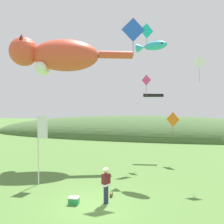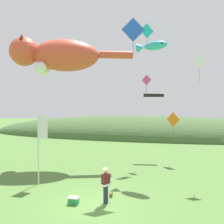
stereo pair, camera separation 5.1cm
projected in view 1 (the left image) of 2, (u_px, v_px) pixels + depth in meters
The scene contains 14 objects.
ground_plane at pixel (93, 205), 12.12m from camera, with size 120.00×120.00×0.00m, color #517A38.
distant_hill_ridge at pixel (159, 137), 36.76m from camera, with size 54.64×13.33×6.07m.
festival_attendant at pixel (106, 184), 12.24m from camera, with size 0.44×0.49×1.77m.
kite_spool at pixel (111, 195), 13.11m from camera, with size 0.12×0.26×0.26m.
picnic_cooler at pixel (74, 201), 12.17m from camera, with size 0.51×0.35×0.36m.
festival_banner_pole at pixel (40, 139), 15.07m from camera, with size 0.66×0.08×4.26m.
kite_giant_cat at pixel (57, 55), 20.42m from camera, with size 9.70×4.42×3.05m.
kite_fish_windsock at pixel (152, 46), 17.62m from camera, with size 2.37×1.45×0.71m.
kite_tube_streamer at pixel (154, 95), 22.50m from camera, with size 1.90×0.65×0.44m.
kite_diamond_teal at pixel (147, 31), 21.49m from camera, with size 1.09×0.74×2.20m.
kite_diamond_orange at pixel (173, 120), 20.51m from camera, with size 1.05×0.71×2.15m.
kite_diamond_pink at pixel (146, 80), 20.45m from camera, with size 0.80×0.38×1.78m.
kite_diamond_white at pixel (200, 62), 16.32m from camera, with size 0.87×0.03×1.77m.
kite_diamond_blue at pixel (133, 30), 15.50m from camera, with size 1.41×0.49×2.38m.
Camera 1 is at (3.60, -11.43, 4.95)m, focal length 40.00 mm.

